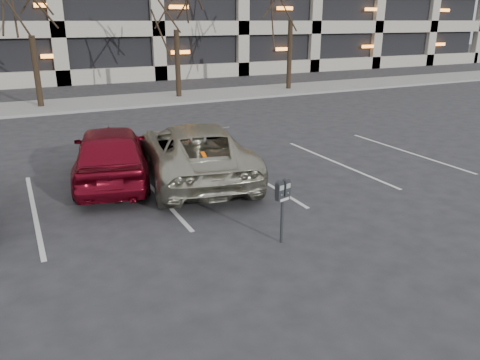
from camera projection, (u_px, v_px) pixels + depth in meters
ground at (247, 215)px, 10.28m from camera, size 140.00×140.00×0.00m
sidewalk at (105, 103)px, 23.83m from camera, size 80.00×4.00×0.12m
stall_lines at (155, 192)px, 11.64m from camera, size 16.90×5.20×0.00m
parking_meter at (283, 196)px, 8.70m from camera, size 0.34×0.19×1.25m
suv_silver at (195, 151)px, 12.41m from camera, size 3.46×5.81×1.52m
car_red at (111, 153)px, 12.14m from camera, size 2.74×4.82×1.55m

